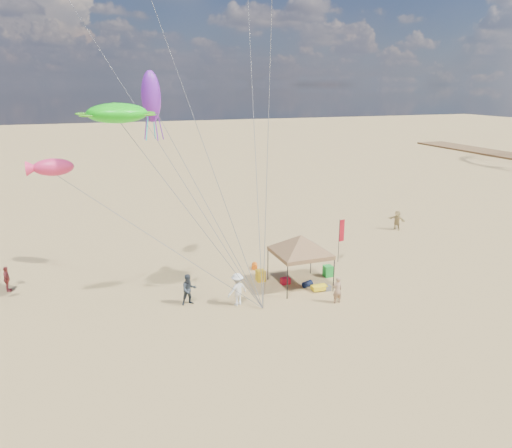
# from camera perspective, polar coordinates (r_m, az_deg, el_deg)

# --- Properties ---
(ground) EXTENTS (280.00, 280.00, 0.00)m
(ground) POSITION_cam_1_polar(r_m,az_deg,el_deg) (25.72, 2.27, -10.37)
(ground) COLOR tan
(ground) RESTS_ON ground
(canopy_tent) EXTENTS (5.88, 5.88, 3.63)m
(canopy_tent) POSITION_cam_1_polar(r_m,az_deg,el_deg) (27.90, 5.34, -1.57)
(canopy_tent) COLOR black
(canopy_tent) RESTS_ON ground
(feather_flag) EXTENTS (0.45, 0.14, 2.98)m
(feather_flag) POSITION_cam_1_polar(r_m,az_deg,el_deg) (32.43, 10.07, -1.10)
(feather_flag) COLOR black
(feather_flag) RESTS_ON ground
(cooler_red) EXTENTS (0.54, 0.38, 0.38)m
(cooler_red) POSITION_cam_1_polar(r_m,az_deg,el_deg) (29.02, 3.51, -6.77)
(cooler_red) COLOR red
(cooler_red) RESTS_ON ground
(cooler_blue) EXTENTS (0.54, 0.38, 0.38)m
(cooler_blue) POSITION_cam_1_polar(r_m,az_deg,el_deg) (33.01, 7.14, -3.96)
(cooler_blue) COLOR blue
(cooler_blue) RESTS_ON ground
(bag_navy) EXTENTS (0.69, 0.54, 0.36)m
(bag_navy) POSITION_cam_1_polar(r_m,az_deg,el_deg) (28.73, 6.13, -7.10)
(bag_navy) COLOR #0C1636
(bag_navy) RESTS_ON ground
(bag_orange) EXTENTS (0.54, 0.69, 0.36)m
(bag_orange) POSITION_cam_1_polar(r_m,az_deg,el_deg) (31.28, -0.19, -5.01)
(bag_orange) COLOR #ED5E0D
(bag_orange) RESTS_ON ground
(chair_green) EXTENTS (0.50, 0.50, 0.70)m
(chair_green) POSITION_cam_1_polar(r_m,az_deg,el_deg) (30.35, 8.53, -5.54)
(chair_green) COLOR green
(chair_green) RESTS_ON ground
(chair_yellow) EXTENTS (0.50, 0.50, 0.70)m
(chair_yellow) POSITION_cam_1_polar(r_m,az_deg,el_deg) (29.32, 0.54, -6.15)
(chair_yellow) COLOR yellow
(chair_yellow) RESTS_ON ground
(crate_grey) EXTENTS (0.34, 0.30, 0.28)m
(crate_grey) POSITION_cam_1_polar(r_m,az_deg,el_deg) (28.43, 8.52, -7.55)
(crate_grey) COLOR slate
(crate_grey) RESTS_ON ground
(beach_cart) EXTENTS (0.90, 0.50, 0.24)m
(beach_cart) POSITION_cam_1_polar(r_m,az_deg,el_deg) (28.29, 7.52, -7.49)
(beach_cart) COLOR yellow
(beach_cart) RESTS_ON ground
(person_near_a) EXTENTS (0.56, 0.38, 1.53)m
(person_near_a) POSITION_cam_1_polar(r_m,az_deg,el_deg) (26.72, 9.63, -7.74)
(person_near_a) COLOR tan
(person_near_a) RESTS_ON ground
(person_near_b) EXTENTS (0.90, 0.74, 1.74)m
(person_near_b) POSITION_cam_1_polar(r_m,az_deg,el_deg) (26.39, -7.98, -7.72)
(person_near_b) COLOR #313A43
(person_near_b) RESTS_ON ground
(person_near_c) EXTENTS (1.33, 1.01, 1.82)m
(person_near_c) POSITION_cam_1_polar(r_m,az_deg,el_deg) (26.08, -2.23, -7.76)
(person_near_c) COLOR white
(person_near_c) RESTS_ON ground
(person_far_a) EXTENTS (0.41, 0.90, 1.52)m
(person_far_a) POSITION_cam_1_polar(r_m,az_deg,el_deg) (31.25, -27.50, -5.83)
(person_far_a) COLOR #B34744
(person_far_a) RESTS_ON ground
(person_far_c) EXTENTS (1.12, 1.59, 1.65)m
(person_far_c) POSITION_cam_1_polar(r_m,az_deg,el_deg) (41.06, 16.41, 0.46)
(person_far_c) COLOR tan
(person_far_c) RESTS_ON ground
(turtle_kite) EXTENTS (3.20, 2.75, 0.94)m
(turtle_kite) POSITION_cam_1_polar(r_m,az_deg,el_deg) (24.09, -16.18, 12.54)
(turtle_kite) COLOR #18F214
(turtle_kite) RESTS_ON ground
(fish_kite) EXTENTS (2.07, 1.40, 0.84)m
(fish_kite) POSITION_cam_1_polar(r_m,az_deg,el_deg) (25.36, -22.94, 6.24)
(fish_kite) COLOR #FE306A
(fish_kite) RESTS_ON ground
(squid_kite) EXTENTS (1.30, 1.30, 2.90)m
(squid_kite) POSITION_cam_1_polar(r_m,az_deg,el_deg) (28.95, -12.36, 14.59)
(squid_kite) COLOR purple
(squid_kite) RESTS_ON ground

